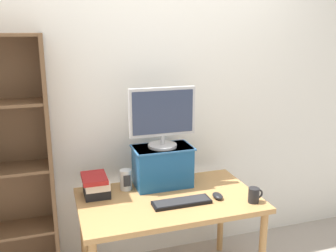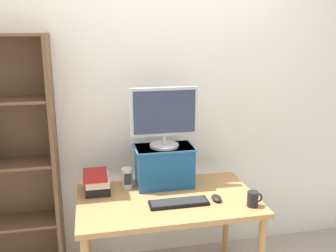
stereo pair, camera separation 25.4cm
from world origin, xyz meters
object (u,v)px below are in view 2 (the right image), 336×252
desk (167,208)px  book_stack (97,182)px  computer_monitor (164,116)px  riser_box (164,165)px  computer_mouse (216,198)px  bookshelf_unit (0,162)px  keyboard (179,203)px  desk_speaker (127,178)px  coffee_mug (253,199)px

desk → book_stack: (-0.47, 0.20, 0.16)m
book_stack → desk: bearing=-22.6°
computer_monitor → book_stack: size_ratio=1.99×
computer_monitor → desk: bearing=-96.0°
riser_box → computer_mouse: riser_box is taller
bookshelf_unit → riser_box: 1.17m
bookshelf_unit → keyboard: bookshelf_unit is taller
desk → riser_box: size_ratio=2.84×
desk → desk_speaker: 0.37m
computer_monitor → coffee_mug: 0.83m
keyboard → desk_speaker: bearing=131.2°
desk_speaker → keyboard: bearing=-48.8°
bookshelf_unit → keyboard: bearing=-22.2°
desk → keyboard: keyboard is taller
coffee_mug → computer_monitor: bearing=137.5°
desk → computer_monitor: size_ratio=2.55×
riser_box → coffee_mug: size_ratio=4.08×
riser_box → book_stack: (-0.49, -0.02, -0.08)m
book_stack → coffee_mug: 1.09m
computer_monitor → coffee_mug: computer_monitor is taller
keyboard → riser_box: bearing=95.0°
desk → desk_speaker: (-0.25, 0.23, 0.15)m
computer_mouse → riser_box: bearing=131.7°
computer_monitor → computer_mouse: bearing=-48.2°
desk → desk_speaker: desk_speaker is taller
riser_box → keyboard: (0.03, -0.33, -0.14)m
bookshelf_unit → keyboard: size_ratio=4.60×
computer_mouse → coffee_mug: (0.21, -0.13, 0.03)m
keyboard → coffee_mug: coffee_mug is taller
desk → keyboard: 0.16m
riser_box → coffee_mug: (0.50, -0.46, -0.10)m
keyboard → coffee_mug: (0.47, -0.13, 0.04)m
computer_monitor → desk_speaker: size_ratio=3.26×
computer_mouse → desk_speaker: (-0.57, 0.34, 0.06)m
book_stack → bookshelf_unit: bearing=165.5°
book_stack → desk_speaker: bearing=9.0°
desk → coffee_mug: 0.59m
desk → riser_box: (0.02, 0.22, 0.24)m
keyboard → book_stack: size_ratio=1.63×
desk_speaker → computer_monitor: bearing=-2.9°
riser_box → coffee_mug: bearing=-42.6°
computer_mouse → book_stack: bearing=158.6°
riser_box → coffee_mug: riser_box is taller
riser_box → desk_speaker: bearing=177.4°
bookshelf_unit → riser_box: size_ratio=4.19×
bookshelf_unit → book_stack: 0.70m
keyboard → computer_mouse: (0.26, 0.00, 0.01)m
desk → book_stack: size_ratio=5.06×
computer_mouse → book_stack: size_ratio=0.43×
desk → book_stack: 0.53m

